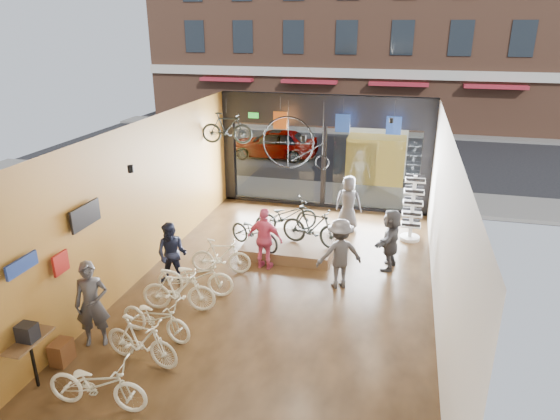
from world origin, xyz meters
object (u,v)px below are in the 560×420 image
(box_truck, at_px, (380,139))
(floor_bike_1, at_px, (141,341))
(floor_bike_5, at_px, (221,256))
(customer_5, at_px, (391,239))
(hung_bike, at_px, (227,128))
(floor_bike_3, at_px, (179,290))
(penny_farthing, at_px, (299,145))
(floor_bike_0, at_px, (97,384))
(street_car, at_px, (274,143))
(customer_1, at_px, (172,254))
(display_bike_mid, at_px, (313,227))
(display_bike_right, at_px, (286,216))
(customer_2, at_px, (265,239))
(customer_3, at_px, (340,254))
(display_platform, at_px, (290,247))
(floor_bike_4, at_px, (195,277))
(sunglasses_rack, at_px, (412,208))
(customer_0, at_px, (92,304))
(floor_bike_2, at_px, (156,318))
(display_bike_left, at_px, (254,232))
(customer_4, at_px, (348,202))

(box_truck, height_order, floor_bike_1, box_truck)
(floor_bike_5, bearing_deg, customer_5, -81.44)
(hung_bike, bearing_deg, floor_bike_3, -178.60)
(floor_bike_1, bearing_deg, penny_farthing, -0.73)
(floor_bike_0, bearing_deg, street_car, 1.56)
(floor_bike_3, relative_size, customer_1, 1.04)
(display_bike_mid, bearing_deg, display_bike_right, 63.95)
(display_bike_mid, bearing_deg, floor_bike_5, 140.72)
(floor_bike_5, height_order, customer_2, customer_2)
(floor_bike_3, height_order, customer_3, customer_3)
(street_car, xyz_separation_m, display_platform, (3.06, -9.87, -0.54))
(floor_bike_4, xyz_separation_m, penny_farthing, (1.33, 5.04, 2.03))
(floor_bike_1, bearing_deg, display_platform, -7.15)
(floor_bike_1, height_order, sunglasses_rack, sunglasses_rack)
(floor_bike_3, bearing_deg, customer_3, -67.93)
(floor_bike_1, xyz_separation_m, floor_bike_4, (-0.03, 2.55, -0.00))
(display_bike_right, relative_size, customer_2, 1.12)
(customer_0, xyz_separation_m, hung_bike, (0.26, 7.11, 2.04))
(floor_bike_0, height_order, display_platform, floor_bike_0)
(display_platform, relative_size, customer_1, 1.53)
(display_bike_mid, bearing_deg, customer_1, 142.37)
(sunglasses_rack, bearing_deg, display_bike_right, 179.35)
(customer_2, xyz_separation_m, sunglasses_rack, (3.61, 2.77, 0.16))
(floor_bike_0, distance_m, floor_bike_2, 2.03)
(floor_bike_2, bearing_deg, display_bike_right, -4.22)
(display_platform, xyz_separation_m, display_bike_mid, (0.64, -0.09, 0.68))
(display_bike_right, xyz_separation_m, penny_farthing, (0.01, 1.56, 1.72))
(sunglasses_rack, distance_m, hung_bike, 6.03)
(floor_bike_0, relative_size, floor_bike_1, 1.10)
(customer_2, bearing_deg, display_platform, -100.34)
(display_bike_left, xyz_separation_m, customer_0, (-1.91, -4.45, 0.14))
(customer_1, distance_m, customer_3, 3.97)
(box_truck, xyz_separation_m, display_platform, (-1.82, -8.87, -1.21))
(customer_1, bearing_deg, sunglasses_rack, 32.73)
(floor_bike_1, distance_m, display_bike_mid, 5.73)
(box_truck, xyz_separation_m, floor_bike_2, (-3.51, -13.42, -0.92))
(floor_bike_5, xyz_separation_m, customer_1, (-0.91, -0.82, 0.33))
(customer_4, xyz_separation_m, customer_5, (1.36, -2.42, -0.03))
(display_bike_left, relative_size, customer_4, 1.00)
(display_bike_left, relative_size, penny_farthing, 0.83)
(display_platform, distance_m, penny_farthing, 3.25)
(street_car, distance_m, floor_bike_4, 12.78)
(customer_2, xyz_separation_m, customer_4, (1.73, 3.21, 0.02))
(display_bike_mid, xyz_separation_m, hung_bike, (-3.12, 2.16, 2.09))
(street_car, distance_m, customer_4, 8.93)
(floor_bike_0, bearing_deg, hung_bike, 2.03)
(floor_bike_4, bearing_deg, display_platform, -37.69)
(floor_bike_2, distance_m, customer_1, 2.20)
(floor_bike_0, bearing_deg, display_bike_right, -14.33)
(customer_4, relative_size, hung_bike, 1.05)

